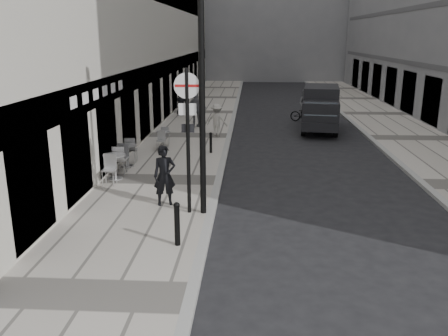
{
  "coord_description": "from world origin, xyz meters",
  "views": [
    {
      "loc": [
        1.12,
        -5.3,
        4.94
      ],
      "look_at": [
        0.37,
        7.34,
        1.4
      ],
      "focal_mm": 38.0,
      "sensor_mm": 36.0,
      "label": 1
    }
  ],
  "objects_px": {
    "sign_post": "(188,123)",
    "cyclist": "(305,109)",
    "panel_van": "(321,106)",
    "walking_man": "(165,176)",
    "lamppost": "(202,85)"
  },
  "relations": [
    {
      "from": "walking_man",
      "to": "sign_post",
      "type": "xyz_separation_m",
      "value": [
        0.79,
        -0.59,
        1.68
      ]
    },
    {
      "from": "sign_post",
      "to": "cyclist",
      "type": "bearing_deg",
      "value": 70.66
    },
    {
      "from": "panel_van",
      "to": "sign_post",
      "type": "bearing_deg",
      "value": -104.54
    },
    {
      "from": "panel_van",
      "to": "cyclist",
      "type": "bearing_deg",
      "value": 109.71
    },
    {
      "from": "panel_van",
      "to": "cyclist",
      "type": "relative_size",
      "value": 2.63
    },
    {
      "from": "walking_man",
      "to": "lamppost",
      "type": "distance_m",
      "value": 3.01
    },
    {
      "from": "walking_man",
      "to": "cyclist",
      "type": "bearing_deg",
      "value": 52.36
    },
    {
      "from": "walking_man",
      "to": "cyclist",
      "type": "distance_m",
      "value": 16.09
    },
    {
      "from": "lamppost",
      "to": "sign_post",
      "type": "bearing_deg",
      "value": 178.17
    },
    {
      "from": "lamppost",
      "to": "panel_van",
      "type": "height_order",
      "value": "lamppost"
    },
    {
      "from": "panel_van",
      "to": "cyclist",
      "type": "height_order",
      "value": "panel_van"
    },
    {
      "from": "sign_post",
      "to": "lamppost",
      "type": "bearing_deg",
      "value": -3.8
    },
    {
      "from": "lamppost",
      "to": "panel_van",
      "type": "bearing_deg",
      "value": 69.05
    },
    {
      "from": "walking_man",
      "to": "cyclist",
      "type": "height_order",
      "value": "cyclist"
    },
    {
      "from": "lamppost",
      "to": "cyclist",
      "type": "xyz_separation_m",
      "value": [
        4.49,
        15.65,
        -2.95
      ]
    }
  ]
}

